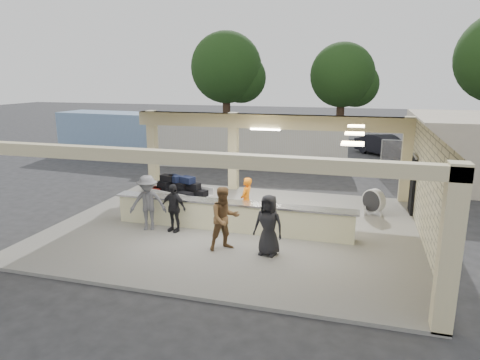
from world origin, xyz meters
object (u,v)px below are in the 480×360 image
(drum_fan, at_px, (374,201))
(car_dark, at_px, (385,145))
(car_white_a, at_px, (449,155))
(baggage_counter, at_px, (231,216))
(baggage_handler, at_px, (246,201))
(luggage_cart, at_px, (178,191))
(passenger_d, at_px, (269,225))
(passenger_b, at_px, (173,208))
(passenger_a, at_px, (225,218))
(container_white, at_px, (248,145))
(passenger_c, at_px, (148,203))
(container_blue, at_px, (136,135))

(drum_fan, xyz_separation_m, car_dark, (0.90, 13.41, 0.07))
(drum_fan, relative_size, car_dark, 0.23)
(car_white_a, bearing_deg, baggage_counter, 153.33)
(drum_fan, xyz_separation_m, baggage_handler, (-4.27, -2.23, 0.30))
(baggage_counter, xyz_separation_m, luggage_cart, (-2.60, 1.62, 0.26))
(drum_fan, bearing_deg, passenger_d, -82.21)
(baggage_handler, bearing_deg, passenger_b, -47.47)
(baggage_handler, xyz_separation_m, passenger_a, (-0.01, -2.40, 0.14))
(passenger_b, distance_m, container_white, 11.51)
(passenger_d, bearing_deg, car_white_a, 74.90)
(car_dark, bearing_deg, passenger_d, -147.47)
(passenger_a, bearing_deg, passenger_b, 115.98)
(baggage_counter, xyz_separation_m, container_white, (-2.30, 10.89, 0.62))
(baggage_counter, xyz_separation_m, car_white_a, (8.85, 13.44, 0.12))
(passenger_c, bearing_deg, container_white, 68.20)
(passenger_d, bearing_deg, passenger_b, 174.18)
(drum_fan, distance_m, passenger_d, 5.52)
(drum_fan, height_order, car_white_a, car_white_a)
(container_white, bearing_deg, container_blue, 167.09)
(passenger_d, height_order, car_dark, passenger_d)
(passenger_b, height_order, container_blue, container_blue)
(container_blue, bearing_deg, baggage_handler, -42.21)
(luggage_cart, bearing_deg, car_dark, 78.82)
(passenger_a, height_order, passenger_b, passenger_a)
(container_white, bearing_deg, passenger_a, -83.93)
(baggage_handler, height_order, car_dark, baggage_handler)
(car_dark, xyz_separation_m, container_white, (-7.78, -5.56, 0.52))
(passenger_c, distance_m, passenger_d, 4.37)
(baggage_handler, relative_size, container_white, 0.15)
(luggage_cart, bearing_deg, drum_fan, 28.54)
(passenger_c, bearing_deg, passenger_b, -13.87)
(baggage_handler, height_order, passenger_a, passenger_a)
(passenger_c, height_order, container_white, container_white)
(passenger_d, bearing_deg, passenger_a, -170.03)
(baggage_handler, height_order, container_blue, container_blue)
(passenger_b, bearing_deg, drum_fan, 42.70)
(drum_fan, xyz_separation_m, passenger_a, (-4.28, -4.63, 0.44))
(passenger_a, xyz_separation_m, container_blue, (-10.41, 13.47, 0.34))
(container_blue, bearing_deg, container_white, -2.66)
(baggage_handler, distance_m, car_white_a, 15.26)
(passenger_a, distance_m, car_dark, 18.78)
(luggage_cart, bearing_deg, baggage_counter, -14.48)
(baggage_counter, height_order, baggage_handler, baggage_handler)
(luggage_cart, relative_size, drum_fan, 2.69)
(baggage_handler, bearing_deg, drum_fan, 126.10)
(passenger_c, xyz_separation_m, container_white, (0.35, 11.59, 0.18))
(luggage_cart, distance_m, passenger_a, 4.34)
(passenger_b, xyz_separation_m, passenger_c, (-0.87, -0.09, 0.12))
(baggage_handler, bearing_deg, container_blue, -128.23)
(luggage_cart, relative_size, container_blue, 0.24)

